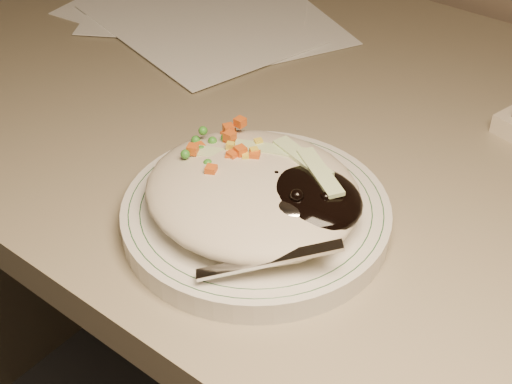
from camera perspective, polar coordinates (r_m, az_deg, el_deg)
The scene contains 5 objects.
desk at distance 0.88m, azimuth 10.46°, elevation -7.31°, with size 1.40×0.70×0.74m.
plate at distance 0.63m, azimuth -0.00°, elevation -1.84°, with size 0.24×0.24×0.02m, color silver.
plate_rim at distance 0.63m, azimuth -0.00°, elevation -1.15°, with size 0.23×0.23×0.00m.
meal at distance 0.61m, azimuth 0.27°, elevation 0.22°, with size 0.21×0.19×0.05m.
papers at distance 1.02m, azimuth -4.17°, elevation 14.05°, with size 0.42×0.36×0.00m.
Camera 1 is at (0.25, 0.81, 1.16)m, focal length 50.00 mm.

